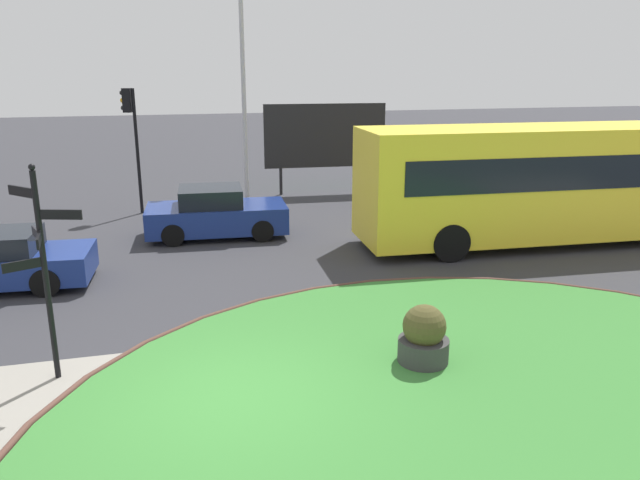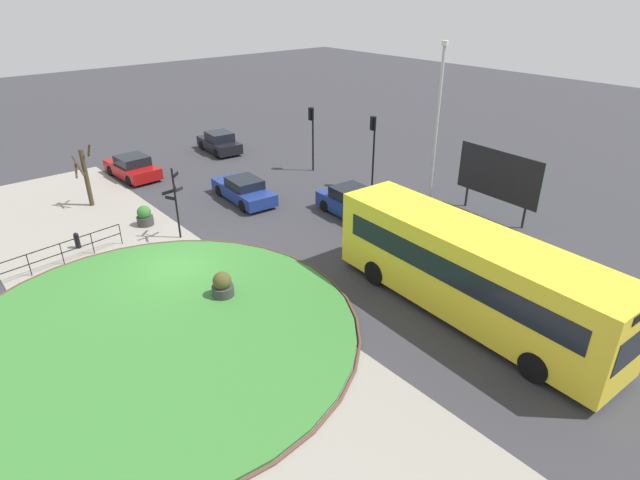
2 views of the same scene
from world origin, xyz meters
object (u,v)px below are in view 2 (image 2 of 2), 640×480
signpost_directional (175,198)px  billboard_left (499,176)px  car_oncoming (219,143)px  traffic_light_near (373,137)px  planter_kerbside (223,286)px  planter_near_signpost (145,216)px  street_tree_bare (86,175)px  car_near_lane (353,203)px  car_far_lane (244,190)px  car_trailing (132,167)px  traffic_light_far (312,125)px  bollard_foreground (77,240)px  lamppost_tall (437,122)px  bus_yellow (470,272)px

signpost_directional → billboard_left: billboard_left is taller
car_oncoming → traffic_light_near: bearing=-160.0°
car_oncoming → planter_kerbside: car_oncoming is taller
traffic_light_near → planter_near_signpost: 13.24m
planter_near_signpost → street_tree_bare: bearing=-164.7°
planter_near_signpost → billboard_left: bearing=53.2°
car_near_lane → car_oncoming: (-14.38, 0.53, -0.02)m
signpost_directional → car_far_lane: size_ratio=0.75×
signpost_directional → car_oncoming: signpost_directional is taller
car_trailing → traffic_light_far: (6.12, 9.42, 2.29)m
bollard_foreground → car_near_lane: bearing=66.1°
lamppost_tall → planter_near_signpost: lamppost_tall is taller
lamppost_tall → street_tree_bare: bearing=-129.3°
signpost_directional → traffic_light_far: bearing=108.0°
planter_near_signpost → street_tree_bare: street_tree_bare is taller
car_oncoming → traffic_light_far: (7.38, 2.51, 2.27)m
bollard_foreground → planter_near_signpost: 3.44m
traffic_light_far → lamppost_tall: (8.56, 1.31, 1.58)m
traffic_light_near → planter_near_signpost: traffic_light_near is taller
car_near_lane → lamppost_tall: (1.56, 4.35, 3.83)m
bus_yellow → car_near_lane: size_ratio=2.69×
bollard_foreground → car_trailing: 9.68m
car_trailing → car_oncoming: size_ratio=1.06×
car_oncoming → planter_near_signpost: size_ratio=3.91×
bollard_foreground → car_oncoming: car_oncoming is taller
bus_yellow → lamppost_tall: size_ratio=1.33×
bollard_foreground → traffic_light_far: size_ratio=0.19×
traffic_light_far → street_tree_bare: traffic_light_far is taller
traffic_light_near → street_tree_bare: size_ratio=1.20×
car_oncoming → traffic_light_far: 8.11m
signpost_directional → car_near_lane: bearing=67.5°
traffic_light_far → planter_kerbside: bearing=136.6°
car_near_lane → car_oncoming: car_near_lane is taller
car_near_lane → car_trailing: size_ratio=0.97×
bus_yellow → car_far_lane: 14.67m
signpost_directional → planter_near_signpost: size_ratio=3.36×
bus_yellow → planter_kerbside: 9.20m
billboard_left → planter_near_signpost: 17.88m
signpost_directional → bollard_foreground: size_ratio=4.47×
traffic_light_near → planter_kerbside: bearing=125.9°
car_trailing → traffic_light_near: (10.81, 10.10, 2.42)m
bollard_foreground → bus_yellow: (14.62, 9.12, 1.37)m
traffic_light_near → bus_yellow: bearing=165.0°
car_near_lane → lamppost_tall: bearing=74.4°
traffic_light_far → car_oncoming: bearing=27.6°
lamppost_tall → billboard_left: lamppost_tall is taller
traffic_light_far → street_tree_bare: 13.45m
signpost_directional → traffic_light_near: size_ratio=0.83×
street_tree_bare → bollard_foreground: bearing=-25.0°
planter_near_signpost → street_tree_bare: size_ratio=0.30×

